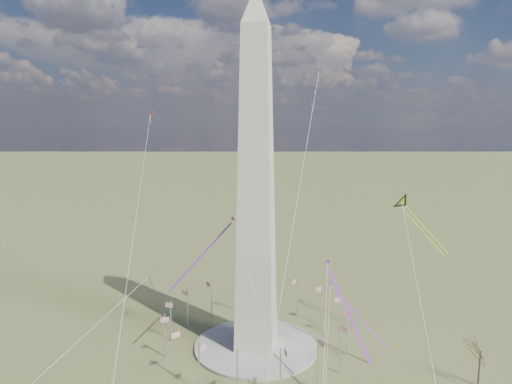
# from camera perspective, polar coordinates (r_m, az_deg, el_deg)

# --- Properties ---
(ground) EXTENTS (2000.00, 2000.00, 0.00)m
(ground) POSITION_cam_1_polar(r_m,az_deg,el_deg) (141.21, 0.01, -18.86)
(ground) COLOR #555D2E
(ground) RESTS_ON ground
(plaza) EXTENTS (36.00, 36.00, 0.80)m
(plaza) POSITION_cam_1_polar(r_m,az_deg,el_deg) (141.03, 0.01, -18.71)
(plaza) COLOR #ACAB9E
(plaza) RESTS_ON ground
(washington_monument) EXTENTS (15.56, 15.56, 100.00)m
(washington_monument) POSITION_cam_1_polar(r_m,az_deg,el_deg) (126.30, 0.01, 0.79)
(washington_monument) COLOR beige
(washington_monument) RESTS_ON plaza
(flagpole_ring) EXTENTS (54.40, 54.40, 13.00)m
(flagpole_ring) POSITION_cam_1_polar(r_m,az_deg,el_deg) (137.99, 0.01, -16.18)
(flagpole_ring) COLOR silver
(flagpole_ring) RESTS_ON ground
(tree_near) EXTENTS (7.92, 7.92, 13.87)m
(tree_near) POSITION_cam_1_polar(r_m,az_deg,el_deg) (131.79, 26.29, -17.14)
(tree_near) COLOR #443529
(tree_near) RESTS_ON ground
(kite_delta_black) EXTENTS (15.04, 16.70, 15.10)m
(kite_delta_black) POSITION_cam_1_polar(r_m,az_deg,el_deg) (142.16, 18.08, -1.60)
(kite_delta_black) COLOR black
(kite_delta_black) RESTS_ON ground
(kite_diamond_purple) EXTENTS (1.91, 3.24, 10.33)m
(kite_diamond_purple) POSITION_cam_1_polar(r_m,az_deg,el_deg) (149.74, -12.85, -10.25)
(kite_diamond_purple) COLOR #3E1A77
(kite_diamond_purple) RESTS_ON ground
(kite_streamer_left) EXTENTS (11.30, 22.37, 16.47)m
(kite_streamer_left) POSITION_cam_1_polar(r_m,az_deg,el_deg) (114.23, 10.49, -12.34)
(kite_streamer_left) COLOR red
(kite_streamer_left) RESTS_ON ground
(kite_streamer_mid) EXTENTS (14.16, 21.37, 16.73)m
(kite_streamer_mid) POSITION_cam_1_polar(r_m,az_deg,el_deg) (130.62, -5.38, -6.25)
(kite_streamer_mid) COLOR red
(kite_streamer_mid) RESTS_ON ground
(kite_streamer_right) EXTENTS (16.44, 13.31, 13.72)m
(kite_streamer_right) POSITION_cam_1_polar(r_m,az_deg,el_deg) (135.12, 11.63, -13.78)
(kite_streamer_right) COLOR red
(kite_streamer_right) RESTS_ON ground
(kite_small_red) EXTENTS (1.57, 2.34, 4.97)m
(kite_small_red) POSITION_cam_1_polar(r_m,az_deg,el_deg) (168.04, -13.04, 9.30)
(kite_small_red) COLOR red
(kite_small_red) RESTS_ON ground
(kite_small_white) EXTENTS (1.28, 1.77, 4.48)m
(kite_small_white) POSITION_cam_1_polar(r_m,az_deg,el_deg) (166.65, 7.88, 14.48)
(kite_small_white) COLOR silver
(kite_small_white) RESTS_ON ground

